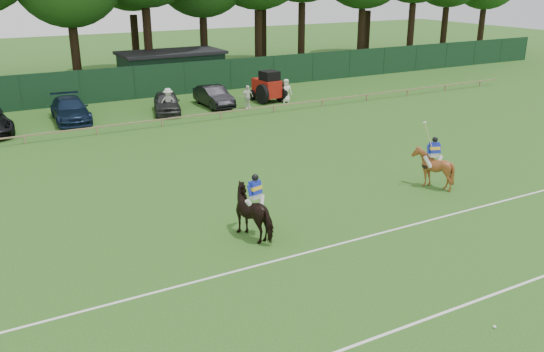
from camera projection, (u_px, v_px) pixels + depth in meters
ground at (300, 239)px, 20.60m from camera, size 160.00×160.00×0.00m
horse_dark at (255, 212)px, 20.59m from camera, size 1.57×2.37×1.84m
horse_chestnut at (432, 168)px, 25.42m from camera, size 1.89×2.00×1.77m
sedan_navy at (70, 110)px, 36.95m from camera, size 2.40×5.32×1.51m
hatch_grey at (167, 102)px, 39.22m from camera, size 2.85×4.58×1.45m
estate_black at (214, 96)px, 41.14m from camera, size 1.59×4.45×1.46m
spectator_left at (168, 102)px, 38.36m from camera, size 1.26×0.81×1.85m
spectator_mid at (247, 97)px, 40.48m from camera, size 1.01×0.53×1.65m
spectator_right at (286, 91)px, 42.35m from camera, size 0.98×0.80×1.74m
rider_dark at (256, 192)px, 20.32m from camera, size 0.92×0.51×1.41m
rider_chestnut at (434, 151)px, 25.15m from camera, size 0.92×0.75×2.05m
polo_ball at (495, 327)px, 15.40m from camera, size 0.09×0.09×0.09m
pitch_lines at (360, 282)px, 17.71m from camera, size 60.00×5.10×0.01m
pitch_rail at (146, 121)px, 35.29m from camera, size 62.10×0.10×0.50m
perimeter_fence at (108, 85)px, 42.45m from camera, size 92.08×0.08×2.50m
utility_shed at (172, 69)px, 47.58m from camera, size 8.40×4.40×3.04m
tree_row at (110, 83)px, 50.38m from camera, size 96.00×12.00×21.00m
tractor at (268, 87)px, 42.59m from camera, size 2.02×2.86×2.30m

